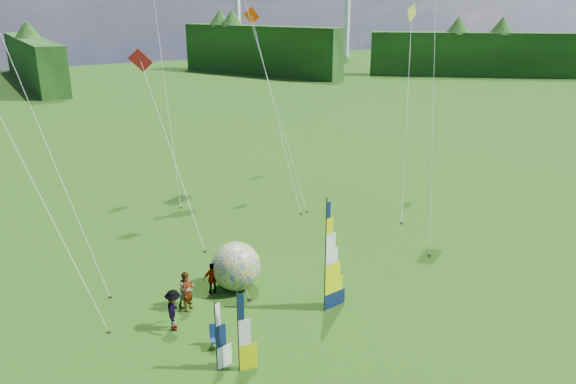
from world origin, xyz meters
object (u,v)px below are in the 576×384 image
side_banner_left (238,334)px  spectator_a (188,292)px  feather_banner_main (325,258)px  spectator_c (174,310)px  spectator_b (186,289)px  camp_chair (217,338)px  bol_inflatable (236,266)px  spectator_d (213,278)px  kite_whale (254,23)px  side_banner_far (216,338)px

side_banner_left → spectator_a: 5.23m
feather_banner_main → spectator_c: bearing=155.4°
spectator_b → camp_chair: (-0.22, -3.78, -0.34)m
bol_inflatable → spectator_c: (-3.84, -1.86, -0.27)m
spectator_c → feather_banner_main: bearing=-82.2°
spectator_c → spectator_d: bearing=-27.1°
spectator_d → side_banner_left: bearing=84.4°
side_banner_left → kite_whale: size_ratio=0.14×
kite_whale → side_banner_left: bearing=-126.6°
side_banner_left → kite_whale: kite_whale is taller
side_banner_left → spectator_a: bearing=102.2°
side_banner_far → bol_inflatable: size_ratio=1.21×
spectator_a → camp_chair: bearing=-125.5°
spectator_a → feather_banner_main: bearing=-65.3°
side_banner_far → side_banner_left: bearing=-43.4°
spectator_c → kite_whale: 21.79m
spectator_c → side_banner_far: bearing=-147.9°
side_banner_far → spectator_a: 4.79m
spectator_d → camp_chair: (-1.70, -4.21, -0.29)m
camp_chair → spectator_c: bearing=132.3°
side_banner_far → spectator_a: bearing=71.6°
side_banner_left → bol_inflatable: size_ratio=1.39×
kite_whale → spectator_b: bearing=-135.8°
bol_inflatable → spectator_b: bearing=-173.7°
side_banner_left → spectator_c: 4.22m
spectator_a → spectator_b: spectator_a is taller
side_banner_far → spectator_b: (0.80, 5.12, -0.59)m
bol_inflatable → kite_whale: kite_whale is taller
feather_banner_main → spectator_d: (-3.64, 4.08, -1.83)m
bol_inflatable → spectator_b: 2.70m
camp_chair → bol_inflatable: bearing=73.6°
bol_inflatable → camp_chair: 5.04m
side_banner_far → camp_chair: (0.59, 1.34, -0.93)m
spectator_a → spectator_d: (1.58, 0.84, -0.14)m
side_banner_far → spectator_a: side_banner_far is taller
feather_banner_main → kite_whale: (5.52, 16.78, 9.22)m
spectator_c → spectator_d: (2.66, 2.00, -0.13)m
camp_chair → kite_whale: (10.86, 16.91, 11.34)m
kite_whale → spectator_d: bearing=-132.5°
side_banner_far → spectator_d: (2.28, 5.55, -0.65)m
side_banner_left → spectator_d: bearing=87.5°
spectator_d → kite_whale: size_ratio=0.07×
spectator_d → bol_inflatable: bearing=-177.2°
side_banner_far → camp_chair: bearing=56.5°
bol_inflatable → spectator_b: (-2.66, -0.30, -0.35)m
side_banner_left → camp_chair: 2.14m
spectator_c → spectator_b: bearing=-10.9°
camp_chair → side_banner_far: bearing=-94.9°
spectator_d → kite_whale: (9.16, 12.70, 11.05)m
bol_inflatable → spectator_d: bol_inflatable is taller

